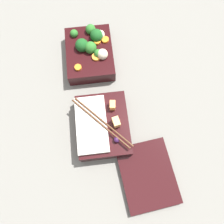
{
  "coord_description": "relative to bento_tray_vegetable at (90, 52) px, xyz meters",
  "views": [
    {
      "loc": [
        0.29,
        0.01,
        0.68
      ],
      "look_at": [
        0.08,
        0.04,
        0.05
      ],
      "focal_mm": 35.0,
      "sensor_mm": 36.0,
      "label": 1
    }
  ],
  "objects": [
    {
      "name": "bento_tray_vegetable",
      "position": [
        0.0,
        0.0,
        0.0
      ],
      "size": [
        0.2,
        0.15,
        0.09
      ],
      "color": "black",
      "rests_on": "ground_plane"
    },
    {
      "name": "ground_plane",
      "position": [
        0.15,
        0.01,
        -0.03
      ],
      "size": [
        3.0,
        3.0,
        0.0
      ],
      "primitive_type": "plane",
      "color": "slate"
    },
    {
      "name": "bento_tray_rice",
      "position": [
        0.26,
        0.01,
        -0.0
      ],
      "size": [
        0.2,
        0.16,
        0.08
      ],
      "color": "black",
      "rests_on": "ground_plane"
    },
    {
      "name": "bento_lid",
      "position": [
        0.42,
        0.13,
        -0.02
      ],
      "size": [
        0.21,
        0.17,
        0.02
      ],
      "primitive_type": "cube",
      "rotation": [
        0.0,
        0.0,
        0.11
      ],
      "color": "black",
      "rests_on": "ground_plane"
    }
  ]
}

